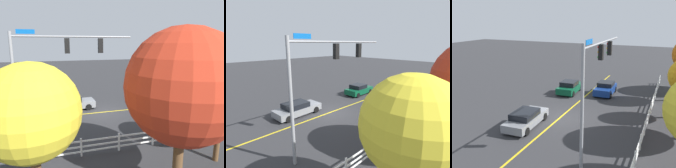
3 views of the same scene
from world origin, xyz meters
TOP-DOWN VIEW (x-y plane):
  - ground_plane at (0.00, 0.00)m, footprint 120.00×120.00m
  - lane_center_stripe at (-4.00, 0.00)m, footprint 28.00×0.16m
  - signal_assembly at (4.42, 4.39)m, footprint 7.97×0.38m
  - car_0 at (-7.33, -2.13)m, footprint 4.17×2.10m
  - car_1 at (-8.44, 1.84)m, footprint 3.97×2.01m
  - car_2 at (2.68, -1.80)m, footprint 4.75×2.14m
  - white_rail_fence at (-3.00, 7.23)m, footprint 26.10×0.10m
  - tree_0 at (-4.44, 9.88)m, footprint 3.15×3.15m
  - tree_2 at (5.16, 10.34)m, footprint 3.91×3.91m
  - tree_3 at (-0.80, 11.39)m, footprint 4.92×4.92m

SIDE VIEW (x-z plane):
  - ground_plane at x=0.00m, z-range 0.00..0.00m
  - lane_center_stripe at x=-4.00m, z-range 0.00..0.01m
  - white_rail_fence at x=-3.00m, z-range 0.03..1.18m
  - car_2 at x=2.68m, z-range -0.01..1.33m
  - car_1 at x=-8.44m, z-range -0.02..1.40m
  - car_0 at x=-7.33m, z-range -0.02..1.41m
  - tree_0 at x=-4.44m, z-range 1.07..6.40m
  - tree_2 at x=5.16m, z-range 1.03..7.04m
  - tree_3 at x=-0.80m, z-range 1.21..8.58m
  - signal_assembly at x=4.42m, z-range 1.53..9.02m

